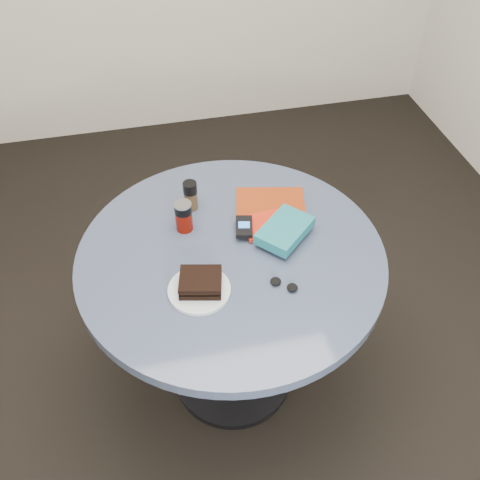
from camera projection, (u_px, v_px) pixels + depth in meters
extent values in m
plane|color=black|center=(233.00, 376.00, 2.25)|extent=(4.00, 4.00, 0.00)
cylinder|color=black|center=(233.00, 374.00, 2.24)|extent=(0.48, 0.48, 0.03)
cylinder|color=black|center=(232.00, 323.00, 1.99)|extent=(0.11, 0.11, 0.68)
cylinder|color=#343E56|center=(231.00, 257.00, 1.74)|extent=(1.00, 1.00, 0.04)
cylinder|color=silver|center=(199.00, 290.00, 1.60)|extent=(0.25, 0.25, 0.01)
cube|color=black|center=(201.00, 285.00, 1.60)|extent=(0.14, 0.13, 0.02)
cube|color=#362214|center=(201.00, 282.00, 1.59)|extent=(0.13, 0.11, 0.01)
cube|color=black|center=(200.00, 279.00, 1.58)|extent=(0.14, 0.13, 0.02)
cylinder|color=#6E0F05|center=(184.00, 220.00, 1.78)|extent=(0.06, 0.06, 0.07)
cylinder|color=black|center=(183.00, 209.00, 1.74)|extent=(0.06, 0.06, 0.03)
cylinder|color=silver|center=(183.00, 205.00, 1.73)|extent=(0.06, 0.06, 0.01)
cylinder|color=#3D2E1A|center=(191.00, 200.00, 1.85)|extent=(0.06, 0.06, 0.07)
cylinder|color=black|center=(190.00, 188.00, 1.82)|extent=(0.06, 0.06, 0.04)
cube|color=maroon|center=(270.00, 204.00, 1.89)|extent=(0.28, 0.23, 0.00)
cube|color=red|center=(270.00, 224.00, 1.80)|extent=(0.19, 0.13, 0.01)
cube|color=#16606B|center=(285.00, 230.00, 1.74)|extent=(0.22, 0.22, 0.04)
cube|color=black|center=(244.00, 227.00, 1.77)|extent=(0.07, 0.11, 0.02)
cube|color=blue|center=(244.00, 225.00, 1.76)|extent=(0.04, 0.04, 0.00)
ellipsoid|color=black|center=(276.00, 281.00, 1.62)|extent=(0.05, 0.05, 0.02)
ellipsoid|color=black|center=(292.00, 288.00, 1.61)|extent=(0.05, 0.05, 0.02)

